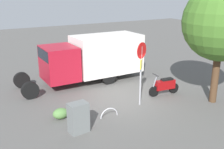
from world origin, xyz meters
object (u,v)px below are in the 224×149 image
Objects in this scene: motorcycle at (165,85)px; street_tree at (222,22)px; bike_rack_hoop at (109,117)px; stop_sign at (141,64)px; utility_cabinet at (78,118)px; box_truck_near at (92,56)px.

street_tree reaches higher than motorcycle.
motorcycle is at bearing -52.93° from street_tree.
bike_rack_hoop is (3.85, 0.84, -0.52)m from motorcycle.
stop_sign is 2.51× the size of utility_cabinet.
motorcycle is 0.59× the size of stop_sign.
stop_sign is at bearing 18.87° from motorcycle.
street_tree reaches higher than stop_sign.
utility_cabinet is at bearing 20.31° from motorcycle.
stop_sign is at bearing 95.25° from box_truck_near.
box_truck_near is 1.31× the size of street_tree.
bike_rack_hoop is at bearing -162.06° from utility_cabinet.
motorcycle reaches higher than bike_rack_hoop.
stop_sign reaches higher than utility_cabinet.
bike_rack_hoop is (5.30, -1.09, -3.91)m from street_tree.
box_truck_near is at bearing -57.34° from street_tree.
box_truck_near is 5.25m from bike_rack_hoop.
stop_sign is at bearing -168.03° from bike_rack_hoop.
box_truck_near reaches higher than utility_cabinet.
street_tree is at bearing 133.35° from motorcycle.
street_tree is at bearing 155.87° from stop_sign.
bike_rack_hoop is (1.94, 0.41, -2.04)m from stop_sign.
box_truck_near is 2.44× the size of stop_sign.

